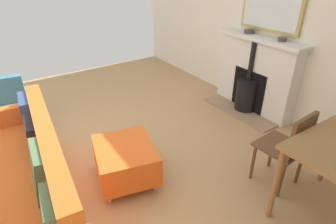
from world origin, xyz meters
TOP-DOWN VIEW (x-y plane):
  - ground_plane at (0.00, 0.00)m, footprint 5.49×5.82m
  - wall_left at (-2.75, 0.00)m, footprint 0.12×5.82m
  - fireplace at (-2.54, 0.22)m, footprint 0.55×1.36m
  - mirror_over_mantel at (-2.66, 0.22)m, footprint 0.04×0.94m
  - mantel_bowl_near at (-2.57, -0.01)m, footprint 0.14×0.14m
  - mantel_bowl_far at (-2.57, 0.54)m, footprint 0.12×0.12m
  - sofa at (0.66, 0.50)m, footprint 0.97×2.07m
  - ottoman at (-0.26, 0.59)m, footprint 0.70×0.77m
  - armchair_accent at (0.61, -1.28)m, footprint 0.75×0.67m
  - dining_chair_near_fireplace at (-1.51, 1.54)m, footprint 0.43×0.43m

SIDE VIEW (x-z plane):
  - ground_plane at x=0.00m, z-range -0.01..0.00m
  - ottoman at x=-0.26m, z-range 0.04..0.44m
  - sofa at x=0.66m, z-range -0.05..0.76m
  - armchair_accent at x=0.61m, z-range 0.04..0.80m
  - dining_chair_near_fireplace at x=-1.51m, z-range 0.08..0.91m
  - fireplace at x=-2.54m, z-range -0.05..1.05m
  - mantel_bowl_far at x=-2.57m, z-range 1.10..1.15m
  - mantel_bowl_near at x=-2.57m, z-range 1.10..1.15m
  - wall_left at x=-2.75m, z-range 0.00..2.70m
  - mirror_over_mantel at x=-2.66m, z-range 1.16..1.96m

